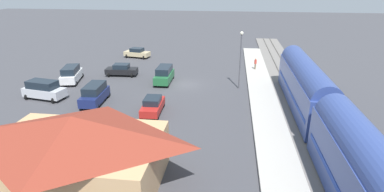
% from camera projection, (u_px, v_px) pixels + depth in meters
% --- Properties ---
extents(ground_plane, '(200.00, 200.00, 0.00)m').
position_uv_depth(ground_plane, '(185.00, 84.00, 41.53)').
color(ground_plane, '#424247').
extents(railway_track, '(4.80, 70.00, 0.30)m').
position_uv_depth(railway_track, '(292.00, 88.00, 39.82)').
color(railway_track, slate).
rests_on(railway_track, ground).
extents(platform, '(3.20, 46.00, 0.30)m').
position_uv_depth(platform, '(260.00, 86.00, 40.28)').
color(platform, '#B7B2A8').
rests_on(platform, ground).
extents(station_building, '(11.98, 8.26, 5.05)m').
position_uv_depth(station_building, '(76.00, 149.00, 20.69)').
color(station_building, tan).
rests_on(station_building, ground).
extents(pedestrian_on_platform, '(0.36, 0.36, 1.71)m').
position_uv_depth(pedestrian_on_platform, '(255.00, 63.00, 47.06)').
color(pedestrian_on_platform, brown).
rests_on(pedestrian_on_platform, platform).
extents(suv_white, '(3.05, 5.22, 2.22)m').
position_uv_depth(suv_white, '(71.00, 74.00, 42.06)').
color(suv_white, white).
rests_on(suv_white, ground).
extents(suv_navy, '(2.26, 5.01, 2.22)m').
position_uv_depth(suv_navy, '(95.00, 94.00, 34.88)').
color(suv_navy, navy).
rests_on(suv_navy, ground).
extents(sedan_black, '(4.60, 2.48, 1.74)m').
position_uv_depth(sedan_black, '(122.00, 70.00, 45.00)').
color(sedan_black, black).
rests_on(sedan_black, ground).
extents(suv_green, '(2.00, 4.91, 2.22)m').
position_uv_depth(suv_green, '(164.00, 74.00, 41.88)').
color(suv_green, '#236638').
rests_on(suv_green, ground).
extents(sedan_tan, '(4.77, 2.92, 1.74)m').
position_uv_depth(sedan_tan, '(137.00, 53.00, 55.28)').
color(sedan_tan, '#C6B284').
rests_on(sedan_tan, ground).
extents(sedan_red, '(2.00, 4.56, 1.74)m').
position_uv_depth(sedan_red, '(153.00, 105.00, 32.43)').
color(sedan_red, red).
rests_on(sedan_red, ground).
extents(suv_silver, '(5.17, 3.04, 2.22)m').
position_uv_depth(suv_silver, '(44.00, 90.00, 36.18)').
color(suv_silver, silver).
rests_on(suv_silver, ground).
extents(light_pole_near_platform, '(0.44, 0.44, 7.33)m').
position_uv_depth(light_pole_near_platform, '(241.00, 53.00, 38.39)').
color(light_pole_near_platform, '#515156').
rests_on(light_pole_near_platform, ground).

